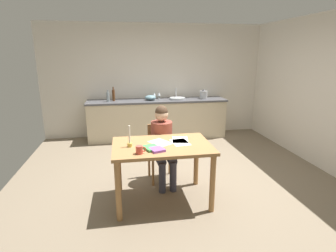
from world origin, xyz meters
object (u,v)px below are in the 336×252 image
Objects in this scene: candlestick at (130,141)px; book_magazine at (157,150)px; bottle_oil at (108,97)px; stovetop_kettle at (204,94)px; sink_unit at (177,98)px; wine_glass_near_sink at (159,94)px; book_cookery at (152,148)px; mixing_bowl at (150,98)px; wine_glass_by_kettle at (154,94)px; dining_table at (162,153)px; coffee_mug at (140,150)px; person_seated at (163,140)px; chair_at_table at (161,149)px; bottle_vinegar at (114,95)px.

candlestick reaches higher than book_magazine.
bottle_oil is 1.16× the size of stovetop_kettle.
sink_unit reaches higher than wine_glass_near_sink.
mixing_bowl reaches higher than book_cookery.
bottle_oil reaches higher than sink_unit.
wine_glass_by_kettle is at bearing 180.00° from wine_glass_near_sink.
sink_unit is at bearing 179.62° from stovetop_kettle.
wine_glass_near_sink reaches higher than dining_table.
coffee_mug is at bearing -109.33° from sink_unit.
stovetop_kettle is at bearing 60.05° from person_seated.
chair_at_table is 0.97m from book_magazine.
dining_table is at bearing 49.37° from book_magazine.
chair_at_table is 2.20m from mixing_bowl.
bottle_vinegar is at bearing 96.56° from coffee_mug.
chair_at_table is 3.98× the size of book_cookery.
coffee_mug is (-0.40, -0.81, 0.17)m from person_seated.
bottle_oil is 0.82× the size of bottle_vinegar.
bottle_vinegar is (-0.52, 3.00, 0.22)m from book_cookery.
book_magazine is (-0.17, -0.89, 0.33)m from chair_at_table.
person_seated is 4.69× the size of bottle_oil.
book_cookery is 0.70× the size of bottle_vinegar.
bottle_vinegar reaches higher than book_cookery.
chair_at_table is at bearing -108.12° from sink_unit.
dining_table is 1.06× the size of person_seated.
dining_table is at bearing -96.77° from chair_at_table.
chair_at_table is at bearing 61.25° from book_magazine.
chair_at_table is 0.91m from book_cookery.
candlestick is 1.79× the size of wine_glass_near_sink.
bottle_oil is at bearing -178.56° from stovetop_kettle.
person_seated is 0.77m from candlestick.
candlestick is (-0.41, -0.02, 0.20)m from dining_table.
sink_unit is 2.34× the size of wine_glass_near_sink.
book_cookery is (-0.24, -0.67, 0.13)m from person_seated.
dining_table is 0.27m from book_magazine.
dining_table is 3.00m from wine_glass_by_kettle.
wine_glass_by_kettle is (0.42, 3.12, 0.20)m from book_cookery.
sink_unit reaches higher than candlestick.
candlestick is at bearing -104.77° from wine_glass_near_sink.
person_seated is 2.47m from bottle_vinegar.
wine_glass_near_sink is at bearing 33.79° from mixing_bowl.
bottle_oil is 1.18m from wine_glass_near_sink.
bottle_oil reaches higher than stovetop_kettle.
wine_glass_by_kettle is (0.36, 3.19, 0.19)m from book_magazine.
bottle_oil is (-0.87, 2.09, 0.52)m from chair_at_table.
coffee_mug is 0.48× the size of mixing_bowl.
person_seated is 6.93× the size of book_magazine.
bottle_vinegar reaches higher than book_magazine.
coffee_mug is 0.39× the size of bottle_vinegar.
sink_unit is at bearing 70.67° from coffee_mug.
person_seated is 7.76× the size of wine_glass_by_kettle.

